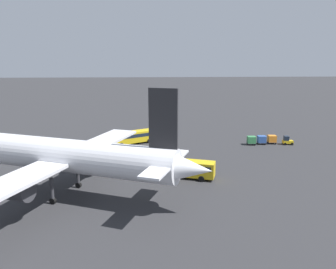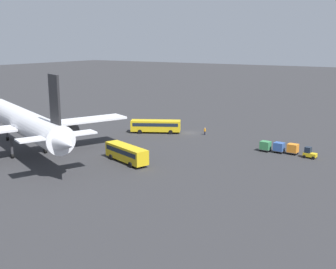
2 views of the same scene
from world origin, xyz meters
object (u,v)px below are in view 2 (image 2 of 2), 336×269
at_px(baggage_tug, 309,153).
at_px(cargo_cart_orange, 293,148).
at_px(worker_person, 205,131).
at_px(shuttle_bus_near, 156,125).
at_px(cargo_cart_blue, 279,147).
at_px(cargo_cart_green, 265,146).
at_px(airplane, 25,123).
at_px(shuttle_bus_far, 126,152).

bearing_deg(baggage_tug, cargo_cart_orange, -11.25).
distance_m(baggage_tug, worker_person, 27.04).
relative_size(shuttle_bus_near, baggage_tug, 4.72).
bearing_deg(worker_person, cargo_cart_orange, 163.95).
height_order(baggage_tug, cargo_cart_blue, baggage_tug).
distance_m(baggage_tug, cargo_cart_blue, 6.11).
bearing_deg(cargo_cart_green, shuttle_bus_near, -6.03).
distance_m(airplane, baggage_tug, 54.57).
bearing_deg(cargo_cart_blue, shuttle_bus_near, -4.82).
distance_m(shuttle_bus_far, cargo_cart_green, 28.16).
relative_size(baggage_tug, cargo_cart_green, 1.18).
bearing_deg(shuttle_bus_near, cargo_cart_blue, 147.00).
bearing_deg(cargo_cart_green, worker_person, -22.49).
bearing_deg(airplane, cargo_cart_green, -122.41).
bearing_deg(shuttle_bus_near, cargo_cart_orange, 147.85).
relative_size(airplane, cargo_cart_orange, 21.42).
xyz_separation_m(airplane, cargo_cart_green, (-38.64, -26.92, -5.03)).
bearing_deg(airplane, shuttle_bus_near, -86.13).
xyz_separation_m(cargo_cart_orange, cargo_cart_green, (5.30, 0.66, 0.00)).
relative_size(shuttle_bus_far, cargo_cart_blue, 5.08).
bearing_deg(baggage_tug, cargo_cart_blue, -1.84).
distance_m(cargo_cart_orange, cargo_cart_blue, 2.67).
distance_m(airplane, shuttle_bus_far, 21.22).
bearing_deg(cargo_cart_green, cargo_cart_blue, -171.88).
height_order(airplane, cargo_cart_blue, airplane).
xyz_separation_m(shuttle_bus_near, baggage_tug, (-37.14, 3.32, -0.88)).
distance_m(airplane, cargo_cart_orange, 52.12).
distance_m(shuttle_bus_near, worker_person, 11.94).
height_order(airplane, worker_person, airplane).
xyz_separation_m(baggage_tug, worker_person, (25.99, -7.47, -0.07)).
bearing_deg(shuttle_bus_far, baggage_tug, -123.68).
bearing_deg(cargo_cart_orange, cargo_cart_green, 7.06).
xyz_separation_m(shuttle_bus_near, cargo_cart_orange, (-33.73, 2.34, -0.63)).
distance_m(airplane, cargo_cart_green, 47.36).
bearing_deg(shuttle_bus_far, airplane, 35.84).
bearing_deg(worker_person, shuttle_bus_near, 20.41).
xyz_separation_m(shuttle_bus_far, cargo_cart_green, (-18.74, -21.02, -0.65)).
relative_size(shuttle_bus_near, cargo_cart_green, 5.56).
distance_m(shuttle_bus_far, cargo_cart_blue, 30.26).
bearing_deg(cargo_cart_orange, worker_person, -16.05).
distance_m(worker_person, cargo_cart_blue, 21.04).
height_order(shuttle_bus_near, cargo_cart_orange, shuttle_bus_near).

